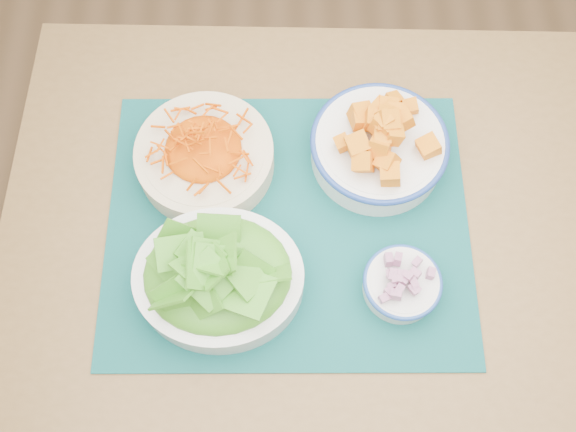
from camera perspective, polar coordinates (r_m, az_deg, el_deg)
The scene contains 7 objects.
ground at distance 1.72m, azimuth -0.43°, elevation -16.16°, with size 4.00×4.00×0.00m, color #A57B50.
table at distance 1.14m, azimuth 4.80°, elevation -1.87°, with size 1.15×0.79×0.75m.
placemat at distance 1.03m, azimuth 0.00°, elevation -0.70°, with size 0.58×0.47×0.00m, color #063232.
carrot_bowl at distance 1.05m, azimuth -7.46°, elevation 5.56°, with size 0.25×0.25×0.09m.
squash_bowl at distance 1.05m, azimuth 8.16°, elevation 6.50°, with size 0.27×0.27×0.11m.
lettuce_bowl at distance 0.95m, azimuth -6.26°, elevation -5.18°, with size 0.26×0.22×0.11m.
onion_bowl at distance 0.98m, azimuth 10.11°, elevation -5.89°, with size 0.13×0.13×0.06m.
Camera 1 is at (0.01, -0.21, 1.70)m, focal length 40.00 mm.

